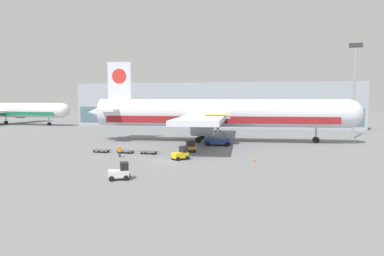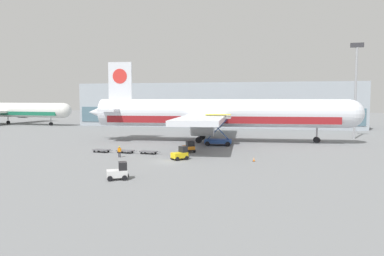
# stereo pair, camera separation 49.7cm
# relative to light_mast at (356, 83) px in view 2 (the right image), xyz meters

# --- Properties ---
(ground_plane) EXTENTS (400.00, 400.00, 0.00)m
(ground_plane) POSITION_rel_light_mast_xyz_m (-32.36, -39.05, -12.54)
(ground_plane) COLOR slate
(terminal_building) EXTENTS (90.00, 18.20, 14.00)m
(terminal_building) POSITION_rel_light_mast_xyz_m (-37.05, 31.73, -5.55)
(terminal_building) COLOR #9EA8B2
(terminal_building) RESTS_ON ground_plane
(light_mast) EXTENTS (2.80, 0.50, 21.47)m
(light_mast) POSITION_rel_light_mast_xyz_m (0.00, 0.00, 0.00)
(light_mast) COLOR #9EA0A5
(light_mast) RESTS_ON ground_plane
(airplane_main) EXTENTS (58.05, 48.54, 17.00)m
(airplane_main) POSITION_rel_light_mast_xyz_m (-29.41, -12.50, -6.70)
(airplane_main) COLOR silver
(airplane_main) RESTS_ON ground_plane
(airplane_distant) EXTENTS (49.00, 40.79, 14.34)m
(airplane_distant) POSITION_rel_light_mast_xyz_m (-108.79, 21.29, -7.61)
(airplane_distant) COLOR white
(airplane_distant) RESTS_ON ground_plane
(scissor_lift_loader) EXTENTS (5.46, 3.80, 6.05)m
(scissor_lift_loader) POSITION_rel_light_mast_xyz_m (-28.03, -18.57, -10.28)
(scissor_lift_loader) COLOR #284C99
(scissor_lift_loader) RESTS_ON ground_plane
(baggage_tug_foreground) EXTENTS (2.81, 2.47, 2.00)m
(baggage_tug_foreground) POSITION_rel_light_mast_xyz_m (-33.87, -51.71, -11.66)
(baggage_tug_foreground) COLOR silver
(baggage_tug_foreground) RESTS_ON ground_plane
(baggage_tug_mid) EXTENTS (2.64, 2.80, 2.00)m
(baggage_tug_mid) POSITION_rel_light_mast_xyz_m (-31.23, -29.22, -11.66)
(baggage_tug_mid) COLOR orange
(baggage_tug_mid) RESTS_ON ground_plane
(baggage_tug_far) EXTENTS (2.71, 2.76, 2.00)m
(baggage_tug_far) POSITION_rel_light_mast_xyz_m (-30.66, -36.85, -11.66)
(baggage_tug_far) COLOR yellow
(baggage_tug_far) RESTS_ON ground_plane
(baggage_dolly_lead) EXTENTS (3.77, 1.87, 0.48)m
(baggage_dolly_lead) POSITION_rel_light_mast_xyz_m (-45.80, -32.64, -12.15)
(baggage_dolly_lead) COLOR #56565B
(baggage_dolly_lead) RESTS_ON ground_plane
(baggage_dolly_second) EXTENTS (3.77, 1.87, 0.48)m
(baggage_dolly_second) POSITION_rel_light_mast_xyz_m (-41.46, -32.51, -12.15)
(baggage_dolly_second) COLOR #56565B
(baggage_dolly_second) RESTS_ON ground_plane
(baggage_dolly_third) EXTENTS (3.77, 1.87, 0.48)m
(baggage_dolly_third) POSITION_rel_light_mast_xyz_m (-37.33, -32.53, -12.15)
(baggage_dolly_third) COLOR #56565B
(baggage_dolly_third) RESTS_ON ground_plane
(ground_crew_near) EXTENTS (0.55, 0.31, 1.78)m
(ground_crew_near) POSITION_rel_light_mast_xyz_m (-40.50, -36.95, -11.49)
(ground_crew_near) COLOR black
(ground_crew_near) RESTS_ON ground_plane
(traffic_cone_near) EXTENTS (0.40, 0.40, 0.64)m
(traffic_cone_near) POSITION_rel_light_mast_xyz_m (-19.81, -35.88, -12.23)
(traffic_cone_near) COLOR black
(traffic_cone_near) RESTS_ON ground_plane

